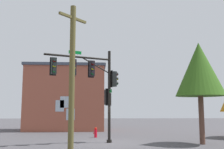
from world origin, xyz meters
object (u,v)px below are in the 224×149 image
Objects in this scene: signal_pole_assembly at (93,79)px; tree_near at (199,69)px; fire_hydrant at (96,132)px; utility_pole at (72,77)px; brick_building at (66,98)px.

tree_near reaches higher than signal_pole_assembly.
signal_pole_assembly is 7.85× the size of fire_hydrant.
brick_building is (2.28, -18.67, -0.12)m from utility_pole.
fire_hydrant is 9.89m from brick_building.
utility_pole is at bearing 81.10° from signal_pole_assembly.
signal_pole_assembly is 7.43m from tree_near.
brick_building reaches higher than fire_hydrant.
signal_pole_assembly reaches higher than fire_hydrant.
fire_hydrant is (-0.24, -4.15, -3.97)m from signal_pole_assembly.
brick_building is at bearing -76.01° from signal_pole_assembly.
fire_hydrant is at bearing -96.61° from utility_pole.
brick_building is at bearing -83.05° from utility_pole.
fire_hydrant is (-1.16, -10.00, -3.42)m from utility_pole.
utility_pole and brick_building have the same top height.
fire_hydrant is 0.09× the size of brick_building.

